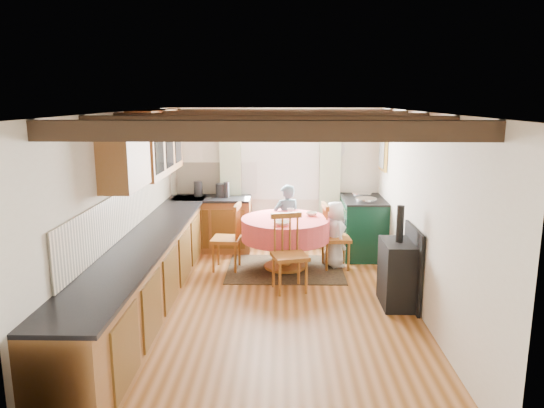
{
  "coord_description": "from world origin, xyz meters",
  "views": [
    {
      "loc": [
        0.14,
        -5.91,
        2.55
      ],
      "look_at": [
        0.0,
        0.8,
        1.15
      ],
      "focal_mm": 33.4,
      "sensor_mm": 36.0,
      "label": 1
    }
  ],
  "objects_px": {
    "cast_iron_stove": "(398,256)",
    "cup": "(291,212)",
    "dining_table": "(285,244)",
    "chair_right": "(336,236)",
    "child_far": "(287,221)",
    "aga_range": "(363,226)",
    "chair_near": "(290,253)",
    "child_right": "(335,234)",
    "chair_left": "(226,237)"
  },
  "relations": [
    {
      "from": "chair_left",
      "to": "child_far",
      "type": "height_order",
      "value": "child_far"
    },
    {
      "from": "dining_table",
      "to": "chair_right",
      "type": "bearing_deg",
      "value": 7.24
    },
    {
      "from": "chair_near",
      "to": "cup",
      "type": "relative_size",
      "value": 9.65
    },
    {
      "from": "chair_left",
      "to": "child_right",
      "type": "relative_size",
      "value": 1.0
    },
    {
      "from": "chair_left",
      "to": "aga_range",
      "type": "bearing_deg",
      "value": 114.65
    },
    {
      "from": "chair_near",
      "to": "chair_left",
      "type": "bearing_deg",
      "value": 122.67
    },
    {
      "from": "dining_table",
      "to": "cup",
      "type": "relative_size",
      "value": 12.19
    },
    {
      "from": "dining_table",
      "to": "child_far",
      "type": "distance_m",
      "value": 0.64
    },
    {
      "from": "chair_right",
      "to": "cup",
      "type": "height_order",
      "value": "chair_right"
    },
    {
      "from": "child_far",
      "to": "chair_near",
      "type": "bearing_deg",
      "value": 72.55
    },
    {
      "from": "cup",
      "to": "child_far",
      "type": "bearing_deg",
      "value": 99.13
    },
    {
      "from": "chair_near",
      "to": "aga_range",
      "type": "xyz_separation_m",
      "value": [
        1.23,
        1.63,
        -0.04
      ]
    },
    {
      "from": "child_right",
      "to": "cup",
      "type": "height_order",
      "value": "child_right"
    },
    {
      "from": "chair_right",
      "to": "cup",
      "type": "distance_m",
      "value": 0.78
    },
    {
      "from": "cast_iron_stove",
      "to": "cup",
      "type": "relative_size",
      "value": 11.81
    },
    {
      "from": "chair_right",
      "to": "child_right",
      "type": "relative_size",
      "value": 0.98
    },
    {
      "from": "chair_near",
      "to": "child_right",
      "type": "bearing_deg",
      "value": 40.03
    },
    {
      "from": "dining_table",
      "to": "chair_near",
      "type": "height_order",
      "value": "chair_near"
    },
    {
      "from": "chair_right",
      "to": "cup",
      "type": "xyz_separation_m",
      "value": [
        -0.69,
        0.14,
        0.34
      ]
    },
    {
      "from": "chair_left",
      "to": "aga_range",
      "type": "relative_size",
      "value": 0.96
    },
    {
      "from": "chair_near",
      "to": "cast_iron_stove",
      "type": "distance_m",
      "value": 1.42
    },
    {
      "from": "chair_near",
      "to": "child_right",
      "type": "xyz_separation_m",
      "value": [
        0.7,
        1.02,
        -0.01
      ]
    },
    {
      "from": "chair_near",
      "to": "cup",
      "type": "bearing_deg",
      "value": 73.19
    },
    {
      "from": "cast_iron_stove",
      "to": "aga_range",
      "type": "bearing_deg",
      "value": 93.01
    },
    {
      "from": "cast_iron_stove",
      "to": "child_far",
      "type": "xyz_separation_m",
      "value": [
        -1.37,
        1.93,
        -0.04
      ]
    },
    {
      "from": "child_far",
      "to": "child_right",
      "type": "distance_m",
      "value": 0.86
    },
    {
      "from": "child_far",
      "to": "cup",
      "type": "bearing_deg",
      "value": 80.44
    },
    {
      "from": "chair_left",
      "to": "chair_right",
      "type": "xyz_separation_m",
      "value": [
        1.66,
        0.11,
        -0.01
      ]
    },
    {
      "from": "chair_left",
      "to": "cup",
      "type": "height_order",
      "value": "chair_left"
    },
    {
      "from": "chair_right",
      "to": "cup",
      "type": "bearing_deg",
      "value": 73.63
    },
    {
      "from": "aga_range",
      "to": "chair_right",
      "type": "bearing_deg",
      "value": -127.47
    },
    {
      "from": "dining_table",
      "to": "child_far",
      "type": "height_order",
      "value": "child_far"
    },
    {
      "from": "dining_table",
      "to": "chair_near",
      "type": "xyz_separation_m",
      "value": [
        0.06,
        -0.86,
        0.12
      ]
    },
    {
      "from": "chair_near",
      "to": "child_right",
      "type": "distance_m",
      "value": 1.23
    },
    {
      "from": "chair_near",
      "to": "chair_right",
      "type": "height_order",
      "value": "chair_near"
    },
    {
      "from": "chair_near",
      "to": "cup",
      "type": "height_order",
      "value": "chair_near"
    },
    {
      "from": "chair_right",
      "to": "child_right",
      "type": "xyz_separation_m",
      "value": [
        -0.02,
        0.06,
        0.01
      ]
    },
    {
      "from": "cast_iron_stove",
      "to": "child_far",
      "type": "distance_m",
      "value": 2.36
    },
    {
      "from": "dining_table",
      "to": "chair_right",
      "type": "distance_m",
      "value": 0.79
    },
    {
      "from": "child_far",
      "to": "child_right",
      "type": "relative_size",
      "value": 1.18
    },
    {
      "from": "cast_iron_stove",
      "to": "cup",
      "type": "height_order",
      "value": "cast_iron_stove"
    },
    {
      "from": "child_right",
      "to": "cast_iron_stove",
      "type": "bearing_deg",
      "value": -175.25
    },
    {
      "from": "chair_near",
      "to": "child_far",
      "type": "height_order",
      "value": "child_far"
    },
    {
      "from": "dining_table",
      "to": "chair_right",
      "type": "height_order",
      "value": "chair_right"
    },
    {
      "from": "chair_right",
      "to": "cast_iron_stove",
      "type": "xyz_separation_m",
      "value": [
        0.62,
        -1.42,
        0.14
      ]
    },
    {
      "from": "dining_table",
      "to": "chair_right",
      "type": "xyz_separation_m",
      "value": [
        0.77,
        0.1,
        0.1
      ]
    },
    {
      "from": "chair_right",
      "to": "cast_iron_stove",
      "type": "distance_m",
      "value": 1.56
    },
    {
      "from": "aga_range",
      "to": "cast_iron_stove",
      "type": "xyz_separation_m",
      "value": [
        0.11,
        -2.09,
        0.15
      ]
    },
    {
      "from": "chair_near",
      "to": "chair_left",
      "type": "distance_m",
      "value": 1.27
    },
    {
      "from": "chair_right",
      "to": "aga_range",
      "type": "bearing_deg",
      "value": -42.43
    }
  ]
}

